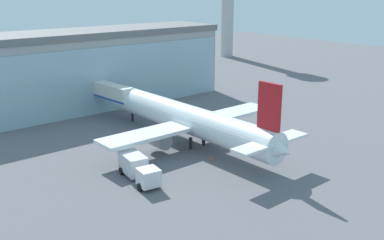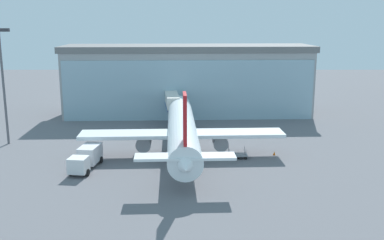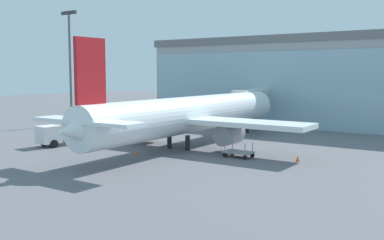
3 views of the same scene
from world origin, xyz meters
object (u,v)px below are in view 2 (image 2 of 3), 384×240
catering_truck (86,157)px  airplane (182,130)px  apron_light_mast (3,76)px  safety_cone_nose (170,168)px  jet_bridge (172,100)px  baggage_cart (237,155)px  safety_cone_wingtip (274,153)px

catering_truck → airplane: bearing=125.3°
airplane → catering_truck: (-12.15, -6.58, -2.08)m
apron_light_mast → safety_cone_nose: bearing=-26.0°
jet_bridge → baggage_cart: 23.92m
safety_cone_nose → safety_cone_wingtip: 15.91m
airplane → baggage_cart: (7.67, -2.25, -3.04)m
baggage_cart → catering_truck: bearing=-168.1°
catering_truck → baggage_cart: 20.31m
apron_light_mast → catering_truck: apron_light_mast is taller
apron_light_mast → safety_cone_wingtip: apron_light_mast is taller
baggage_cart → safety_cone_nose: 10.34m
safety_cone_wingtip → catering_truck: bearing=-166.9°
jet_bridge → airplane: airplane is taller
baggage_cart → safety_cone_wingtip: size_ratio=5.11×
airplane → apron_light_mast: bearing=76.2°
jet_bridge → apron_light_mast: (-24.75, -13.80, 6.13)m
airplane → baggage_cart: airplane is taller
safety_cone_nose → safety_cone_wingtip: (14.56, 6.41, 0.00)m
catering_truck → safety_cone_wingtip: (25.26, 5.86, -1.19)m
apron_light_mast → catering_truck: 21.11m
apron_light_mast → baggage_cart: apron_light_mast is taller
airplane → safety_cone_wingtip: (13.12, -0.72, -3.27)m
jet_bridge → apron_light_mast: size_ratio=0.66×
apron_light_mast → safety_cone_wingtip: 41.88m
catering_truck → safety_cone_nose: catering_truck is taller
catering_truck → jet_bridge: bearing=165.9°
apron_light_mast → safety_cone_nose: (25.60, -12.48, -10.23)m
jet_bridge → safety_cone_wingtip: jet_bridge is taller
jet_bridge → safety_cone_nose: size_ratio=21.18×
jet_bridge → safety_cone_nose: bearing=176.0°
airplane → safety_cone_wingtip: airplane is taller
jet_bridge → airplane: (2.29, -19.15, -0.84)m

